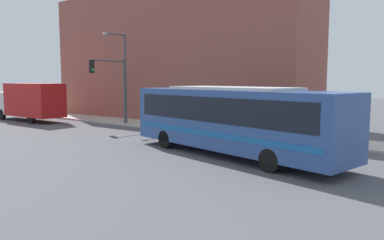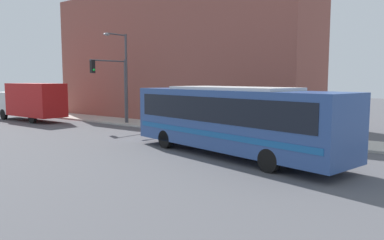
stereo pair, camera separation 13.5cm
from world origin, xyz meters
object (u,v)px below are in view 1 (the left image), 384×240
object	(u,v)px
city_bus	(232,116)
street_lamp	(123,71)
fire_hydrant	(209,126)
delivery_truck	(29,101)
traffic_light_pole	(112,79)

from	to	relation	value
city_bus	street_lamp	distance (m)	13.85
fire_hydrant	city_bus	bearing A→B (deg)	-137.01
delivery_truck	traffic_light_pole	world-z (taller)	traffic_light_pole
city_bus	traffic_light_pole	distance (m)	13.45
fire_hydrant	traffic_light_pole	bearing A→B (deg)	97.42
city_bus	fire_hydrant	distance (m)	7.13
city_bus	street_lamp	xyz separation A→B (m)	(5.09, 12.67, 2.32)
delivery_truck	fire_hydrant	size ratio (longest dim) A/B	11.43
city_bus	traffic_light_pole	xyz separation A→B (m)	(4.09, 12.71, 1.67)
delivery_truck	traffic_light_pole	distance (m)	8.55
city_bus	fire_hydrant	size ratio (longest dim) A/B	16.55
traffic_light_pole	street_lamp	distance (m)	1.19
fire_hydrant	traffic_light_pole	xyz separation A→B (m)	(-1.03, 7.93, 2.98)
delivery_truck	city_bus	bearing A→B (deg)	-95.87
fire_hydrant	street_lamp	bearing A→B (deg)	90.24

